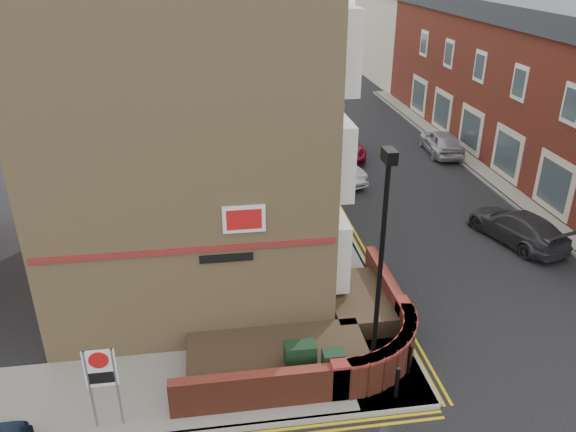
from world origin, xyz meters
The scene contains 25 objects.
ground centered at (0.00, 0.00, 0.00)m, with size 120.00×120.00×0.00m, color black.
pavement_corner centered at (-3.50, 1.50, 0.06)m, with size 13.00×3.00×0.12m, color gray.
pavement_main centered at (2.00, 16.00, 0.06)m, with size 2.00×32.00×0.12m, color gray.
pavement_far centered at (13.00, 13.00, 0.06)m, with size 4.00×40.00×0.12m, color gray.
kerb_main_near centered at (3.00, 16.00, 0.06)m, with size 0.15×32.00×0.12m, color gray.
kerb_main_far centered at (11.00, 13.00, 0.06)m, with size 0.15×40.00×0.12m, color gray.
yellow_lines_main centered at (3.25, 16.00, 0.01)m, with size 0.28×32.00×0.01m, color gold.
corner_building centered at (-2.84, 8.00, 6.23)m, with size 8.95×10.40×13.60m.
garden_wall centered at (0.00, 2.50, 0.00)m, with size 6.80×6.00×1.20m, color maroon, non-canonical shape.
lamppost centered at (1.60, 1.20, 3.34)m, with size 0.25×0.50×6.30m.
utility_cabinet_large centered at (-0.30, 1.30, 0.72)m, with size 0.80×0.45×1.20m, color black.
utility_cabinet_small centered at (0.50, 1.00, 0.67)m, with size 0.55×0.40×1.10m, color black.
bollard_near centered at (2.00, 0.40, 0.57)m, with size 0.11×0.11×0.90m, color black.
bollard_far centered at (2.60, 1.20, 0.57)m, with size 0.11×0.11×0.90m, color black.
zone_sign centered at (-5.00, 0.50, 1.64)m, with size 0.72×0.07×2.20m.
far_terrace centered at (14.50, 17.00, 4.04)m, with size 5.40×30.40×8.00m.
far_terrace_cream centered at (14.50, 38.00, 4.05)m, with size 5.40×12.40×8.00m.
tree_near centered at (2.00, 14.05, 4.70)m, with size 3.64×3.65×6.70m.
tree_mid centered at (2.00, 22.05, 5.20)m, with size 4.03×4.03×7.42m.
tree_far centered at (2.00, 30.05, 4.91)m, with size 3.81×3.81×7.00m.
traffic_light_assembly centered at (2.40, 25.00, 2.78)m, with size 0.20×0.16×4.20m.
silver_car_near centered at (3.60, 15.37, 0.71)m, with size 1.50×4.32×1.42m, color #A4A4AB.
red_car_main centered at (4.95, 18.75, 0.61)m, with size 2.03×4.41×1.23m, color maroon.
grey_car_far centered at (9.36, 7.98, 0.62)m, with size 1.73×4.27×1.24m, color #2E2E33.
silver_car_far centered at (10.50, 18.28, 0.68)m, with size 1.60×3.97×1.35m, color #9D9DA4.
Camera 1 is at (-2.28, -9.90, 10.33)m, focal length 35.00 mm.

